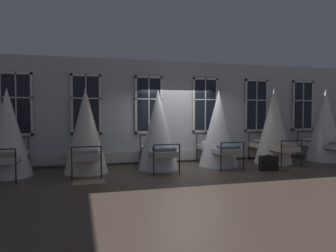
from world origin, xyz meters
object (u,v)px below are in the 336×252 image
Objects in this scene: cot_fourth at (218,130)px; cot_sixth at (325,126)px; suitcase_dark at (269,163)px; cot_fifth at (273,127)px; cot_third at (158,131)px; cot_first at (8,134)px; cot_second at (86,132)px.

cot_sixth is at bearing -90.87° from cot_fourth.
cot_fifth is at bearing 53.56° from suitcase_dark.
cot_third is at bearing 90.12° from cot_fifth.
cot_third reaches higher than cot_first.
cot_fourth is at bearing -89.82° from cot_second.
suitcase_dark is at bearing -136.38° from cot_fourth.
cot_fifth is at bearing 87.71° from cot_sixth.
cot_second is 4.15m from cot_fourth.
cot_first is at bearing 90.12° from cot_second.
cot_sixth reaches higher than cot_third.
cot_fourth is at bearing 88.52° from cot_sixth.
cot_sixth is at bearing -89.97° from cot_second.
cot_sixth is (8.30, -0.02, 0.06)m from cot_second.
cot_first is 0.99× the size of cot_second.
suitcase_dark is at bearing 109.12° from cot_sixth.
suitcase_dark is (7.31, -1.14, -0.93)m from cot_first.
cot_second is 8.30m from cot_sixth.
cot_second is 0.95× the size of cot_sixth.
cot_third is 3.45m from suitcase_dark.
cot_first is at bearing 88.68° from cot_sixth.
cot_second is 5.47m from suitcase_dark.
cot_first is at bearing 173.67° from suitcase_dark.
cot_first is 4.18m from cot_third.
suitcase_dark is at bearing -102.07° from cot_second.
cot_first is 8.25m from cot_fifth.
cot_second is at bearing 88.67° from cot_sixth.
cot_third is 2.01m from cot_fourth.
cot_third is 0.99× the size of cot_fourth.
cot_first is 1.00× the size of cot_third.
cot_first is 0.99× the size of cot_fourth.
cot_third is 0.94× the size of cot_sixth.
cot_sixth is 3.39m from suitcase_dark.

